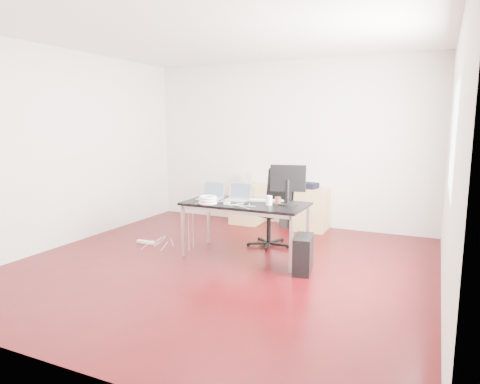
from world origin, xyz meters
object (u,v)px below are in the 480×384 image
at_px(filing_cabinet_right, 312,209).
at_px(desk, 246,207).
at_px(office_chair, 273,204).
at_px(pc_tower, 303,254).
at_px(filing_cabinet_left, 247,204).

bearing_deg(filing_cabinet_right, desk, -103.37).
height_order(office_chair, pc_tower, office_chair).
xyz_separation_m(desk, filing_cabinet_left, (-0.76, 1.76, -0.33)).
relative_size(office_chair, pc_tower, 2.40).
height_order(desk, filing_cabinet_right, desk).
bearing_deg(filing_cabinet_right, office_chair, -104.29).
bearing_deg(office_chair, filing_cabinet_left, 151.06).
bearing_deg(pc_tower, desk, 153.52).
bearing_deg(filing_cabinet_right, pc_tower, -77.38).
xyz_separation_m(desk, pc_tower, (0.87, -0.27, -0.46)).
bearing_deg(desk, filing_cabinet_left, 113.19).
relative_size(desk, filing_cabinet_right, 2.29).
distance_m(filing_cabinet_right, pc_tower, 2.08).
relative_size(office_chair, filing_cabinet_left, 1.54).
xyz_separation_m(office_chair, filing_cabinet_right, (0.28, 1.10, -0.26)).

